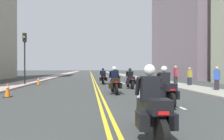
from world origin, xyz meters
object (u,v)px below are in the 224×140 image
Objects in this scene: motorcycle_3 at (130,80)px; pedestrian_2 at (217,79)px; traffic_light_near at (25,49)px; pedestrian_1 at (176,76)px; motorcycle_4 at (103,77)px; traffic_cone_1 at (38,81)px; motorcycle_2 at (114,83)px; motorcycle_1 at (165,90)px; motorcycle_5 at (116,76)px; traffic_cone_2 at (8,89)px; motorcycle_0 at (151,108)px; pedestrian_0 at (190,77)px.

motorcycle_3 is 1.33× the size of pedestrian_2.
pedestrian_1 is at bearing -10.89° from traffic_light_near.
motorcycle_4 is 6.13m from traffic_cone_1.
traffic_cone_1 is at bearing 131.09° from motorcycle_2.
pedestrian_1 is at bearing 62.70° from motorcycle_1.
motorcycle_4 is 1.37× the size of pedestrian_2.
motorcycle_4 is at bearing 112.83° from motorcycle_3.
motorcycle_3 is 7.45m from motorcycle_5.
motorcycle_2 is 7.29m from motorcycle_4.
traffic_cone_2 is (-5.88, -0.70, -0.26)m from motorcycle_2.
motorcycle_1 is at bearing -81.59° from motorcycle_4.
traffic_cone_2 is at bearing -133.71° from pedestrian_2.
motorcycle_0 is 12.77m from pedestrian_1.
motorcycle_5 is at bearing 24.68° from traffic_cone_1.
motorcycle_3 is 5.95m from pedestrian_2.
pedestrian_1 is 1.06× the size of pedestrian_2.
pedestrian_2 is (13.10, -6.75, 0.48)m from traffic_cone_1.
motorcycle_3 is at bearing -80.56° from pedestrian_1.
traffic_cone_1 is at bearing 158.34° from pedestrian_0.
motorcycle_5 is 1.29× the size of pedestrian_0.
traffic_light_near is at bearing 119.68° from motorcycle_0.
motorcycle_5 is at bearing 89.91° from motorcycle_3.
motorcycle_0 is 15.40m from traffic_cone_1.
motorcycle_5 is (1.82, 17.78, 0.01)m from motorcycle_0.
traffic_cone_2 is (-5.70, 6.62, -0.24)m from motorcycle_0.
motorcycle_5 is 1.19× the size of pedestrian_1.
motorcycle_3 is at bearing -25.71° from traffic_cone_1.
traffic_cone_1 is at bearing 127.05° from motorcycle_1.
motorcycle_4 is (-1.82, 4.27, 0.03)m from motorcycle_3.
motorcycle_4 is at bearing 89.82° from motorcycle_2.
pedestrian_1 reaches higher than motorcycle_5.
pedestrian_0 reaches higher than traffic_cone_2.
traffic_cone_2 is 13.61m from pedestrian_0.
motorcycle_3 is 0.46× the size of traffic_light_near.
motorcycle_1 is 6.67m from pedestrian_2.
traffic_light_near is 15.75m from pedestrian_2.
traffic_light_near reaches higher than motorcycle_5.
motorcycle_3 is at bearing 178.94° from pedestrian_0.
motorcycle_3 is at bearing 59.66° from motorcycle_2.
traffic_light_near is at bearing -161.99° from traffic_cone_1.
motorcycle_2 is 1.04× the size of motorcycle_5.
pedestrian_1 reaches higher than motorcycle_0.
motorcycle_0 is 8.73m from traffic_cone_2.
pedestrian_2 is at bearing -46.07° from motorcycle_4.
pedestrian_2 reaches higher than traffic_cone_1.
traffic_light_near reaches higher than pedestrian_1.
traffic_light_near is at bearing -173.78° from motorcycle_4.
pedestrian_1 reaches higher than motorcycle_2.
motorcycle_3 is 1.05× the size of motorcycle_5.
motorcycle_5 is (1.64, 10.46, -0.01)m from motorcycle_2.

